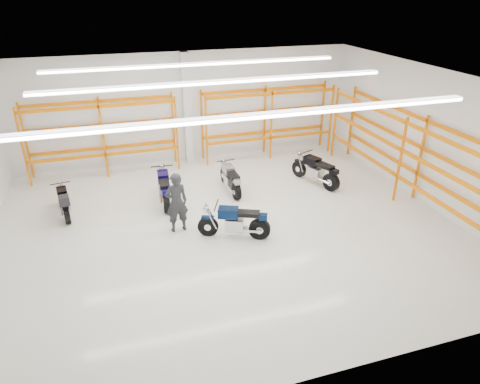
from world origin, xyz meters
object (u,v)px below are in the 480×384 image
object	(u,v)px
standing_man	(176,202)
structural_column	(187,109)
motorcycle_back_d	(317,171)
motorcycle_back_b	(164,189)
motorcycle_back_c	(231,180)
motorcycle_back_a	(64,203)
motorcycle_main	(237,223)

from	to	relation	value
standing_man	structural_column	size ratio (longest dim) A/B	0.43
motorcycle_back_d	structural_column	distance (m)	5.84
motorcycle_back_b	motorcycle_back_c	xyz separation A→B (m)	(2.41, 0.15, -0.05)
motorcycle_back_a	motorcycle_back_d	size ratio (longest dim) A/B	0.92
motorcycle_main	structural_column	world-z (taller)	structural_column
motorcycle_main	motorcycle_back_d	bearing A→B (deg)	34.40
motorcycle_back_a	standing_man	xyz separation A→B (m)	(3.35, -1.96, 0.47)
motorcycle_back_b	motorcycle_back_d	bearing A→B (deg)	-1.97
motorcycle_main	motorcycle_back_d	xyz separation A→B (m)	(3.96, 2.71, 0.02)
motorcycle_back_a	motorcycle_main	bearing A→B (deg)	-30.30
motorcycle_back_b	standing_man	size ratio (longest dim) A/B	1.20
standing_man	structural_column	distance (m)	5.89
motorcycle_back_d	structural_column	size ratio (longest dim) A/B	0.48
motorcycle_back_c	structural_column	distance (m)	3.96
standing_man	motorcycle_back_a	bearing A→B (deg)	-37.22
motorcycle_back_c	motorcycle_back_d	world-z (taller)	motorcycle_back_d
motorcycle_main	structural_column	size ratio (longest dim) A/B	0.46
motorcycle_back_c	standing_man	bearing A→B (deg)	-137.40
motorcycle_main	motorcycle_back_d	distance (m)	4.80
motorcycle_back_c	standing_man	size ratio (longest dim) A/B	1.08
motorcycle_back_b	motorcycle_back_c	size ratio (longest dim) A/B	1.11
motorcycle_main	standing_man	world-z (taller)	standing_man
motorcycle_back_a	motorcycle_back_d	xyz separation A→B (m)	(8.92, -0.19, 0.03)
motorcycle_back_a	motorcycle_back_b	bearing A→B (deg)	0.14
motorcycle_back_c	standing_man	xyz separation A→B (m)	(-2.30, -2.12, 0.48)
motorcycle_back_c	motorcycle_back_d	distance (m)	3.29
motorcycle_main	standing_man	bearing A→B (deg)	149.88
motorcycle_back_b	structural_column	bearing A→B (deg)	66.15
motorcycle_main	motorcycle_back_a	xyz separation A→B (m)	(-4.96, 2.90, -0.01)
motorcycle_back_b	motorcycle_back_c	bearing A→B (deg)	3.55
motorcycle_back_b	motorcycle_back_c	distance (m)	2.42
motorcycle_main	motorcycle_back_a	bearing A→B (deg)	149.70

